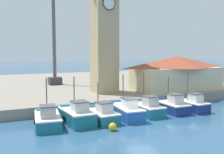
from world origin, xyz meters
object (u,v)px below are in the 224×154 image
(fishing_boat_mid_right, at_px, (171,106))
(fishing_boat_far_left, at_px, (47,119))
(fishing_boat_center, at_px, (146,108))
(warehouse_right, at_px, (176,73))
(fishing_boat_mid_left, at_px, (126,110))
(fishing_boat_left_outer, at_px, (77,115))
(clock_tower, at_px, (104,29))
(fishing_boat_left_inner, at_px, (101,114))
(port_crane_near, at_px, (54,41))
(mooring_buoy, at_px, (113,127))
(fishing_boat_right_inner, at_px, (191,104))

(fishing_boat_mid_right, bearing_deg, fishing_boat_far_left, 179.66)
(fishing_boat_center, relative_size, warehouse_right, 0.35)
(fishing_boat_mid_left, xyz_separation_m, fishing_boat_center, (2.57, 0.30, -0.05))
(fishing_boat_left_outer, xyz_separation_m, clock_tower, (6.87, 9.53, 8.64))
(fishing_boat_left_inner, bearing_deg, fishing_boat_mid_right, 1.73)
(fishing_boat_center, bearing_deg, warehouse_right, 37.11)
(port_crane_near, bearing_deg, fishing_boat_center, -77.09)
(fishing_boat_center, bearing_deg, fishing_boat_mid_right, -2.63)
(warehouse_right, bearing_deg, mooring_buoy, -144.46)
(fishing_boat_center, bearing_deg, mooring_buoy, -147.38)
(fishing_boat_far_left, height_order, fishing_boat_center, fishing_boat_center)
(fishing_boat_mid_right, height_order, mooring_buoy, fishing_boat_mid_right)
(fishing_boat_left_outer, bearing_deg, fishing_boat_left_inner, -6.39)
(fishing_boat_far_left, xyz_separation_m, fishing_boat_right_inner, (15.52, -0.44, 0.02))
(fishing_boat_right_inner, relative_size, warehouse_right, 0.33)
(fishing_boat_mid_left, height_order, fishing_boat_mid_right, fishing_boat_mid_left)
(fishing_boat_center, height_order, port_crane_near, port_crane_near)
(clock_tower, bearing_deg, fishing_boat_center, -86.16)
(fishing_boat_mid_left, bearing_deg, fishing_boat_right_inner, -1.50)
(fishing_boat_center, relative_size, fishing_boat_mid_right, 1.02)
(fishing_boat_center, height_order, fishing_boat_mid_right, fishing_boat_center)
(clock_tower, bearing_deg, fishing_boat_left_outer, -125.76)
(fishing_boat_right_inner, relative_size, mooring_buoy, 6.39)
(fishing_boat_center, distance_m, warehouse_right, 12.47)
(warehouse_right, distance_m, port_crane_near, 20.12)
(fishing_boat_far_left, xyz_separation_m, clock_tower, (9.47, 9.46, 8.73))
(warehouse_right, relative_size, mooring_buoy, 19.23)
(fishing_boat_left_inner, bearing_deg, mooring_buoy, -94.70)
(mooring_buoy, bearing_deg, fishing_boat_left_inner, 85.30)
(fishing_boat_center, distance_m, port_crane_near, 22.39)
(fishing_boat_mid_left, relative_size, mooring_buoy, 8.08)
(fishing_boat_far_left, xyz_separation_m, fishing_boat_center, (10.10, 0.06, 0.02))
(fishing_boat_far_left, height_order, fishing_boat_left_outer, fishing_boat_left_outer)
(fishing_boat_left_outer, height_order, warehouse_right, warehouse_right)
(clock_tower, distance_m, warehouse_right, 12.08)
(fishing_boat_far_left, relative_size, fishing_boat_mid_right, 1.13)
(fishing_boat_far_left, relative_size, fishing_boat_mid_left, 0.92)
(fishing_boat_center, bearing_deg, clock_tower, 93.84)
(fishing_boat_far_left, distance_m, fishing_boat_left_inner, 4.87)
(fishing_boat_far_left, distance_m, mooring_buoy, 5.77)
(fishing_boat_far_left, bearing_deg, mooring_buoy, -36.92)
(clock_tower, xyz_separation_m, mooring_buoy, (-4.87, -12.92, -9.08))
(fishing_boat_left_inner, relative_size, fishing_boat_center, 1.02)
(fishing_boat_far_left, bearing_deg, fishing_boat_mid_left, -1.78)
(fishing_boat_far_left, relative_size, warehouse_right, 0.39)
(fishing_boat_left_inner, bearing_deg, warehouse_right, 27.34)
(warehouse_right, bearing_deg, fishing_boat_left_outer, -156.51)
(fishing_boat_center, relative_size, clock_tower, 0.26)
(fishing_boat_right_inner, bearing_deg, fishing_boat_mid_left, 178.50)
(fishing_boat_mid_left, distance_m, warehouse_right, 14.70)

